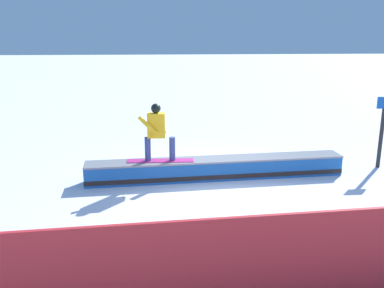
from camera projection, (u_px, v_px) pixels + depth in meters
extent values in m
plane|color=white|center=(216.00, 178.00, 10.12)|extent=(120.00, 120.00, 0.00)
cube|color=blue|center=(216.00, 169.00, 10.07)|extent=(6.18, 0.98, 0.45)
cube|color=black|center=(216.00, 174.00, 10.09)|extent=(6.19, 1.00, 0.11)
cube|color=gray|center=(216.00, 159.00, 10.00)|extent=(6.19, 1.04, 0.04)
cube|color=#CB2D89|center=(160.00, 161.00, 9.80)|extent=(1.56, 0.34, 0.01)
cylinder|color=#3A4C8D|center=(148.00, 149.00, 9.71)|extent=(0.14, 0.14, 0.56)
cylinder|color=#3A4C8D|center=(172.00, 149.00, 9.74)|extent=(0.14, 0.14, 0.56)
cube|color=yellow|center=(156.00, 125.00, 9.58)|extent=(0.41, 0.25, 0.56)
sphere|color=black|center=(156.00, 108.00, 9.48)|extent=(0.22, 0.22, 0.22)
cylinder|color=yellow|center=(148.00, 126.00, 9.41)|extent=(0.45, 0.11, 0.46)
cylinder|color=yellow|center=(161.00, 123.00, 9.74)|extent=(0.27, 0.10, 0.55)
cube|color=red|center=(267.00, 258.00, 5.36)|extent=(8.23, 0.66, 1.20)
cylinder|color=#262628|center=(381.00, 138.00, 10.76)|extent=(0.10, 0.10, 1.55)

